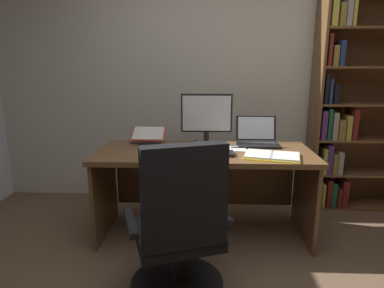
# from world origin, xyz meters

# --- Properties ---
(wall_back) EXTENTS (5.30, 0.12, 2.66)m
(wall_back) POSITION_xyz_m (0.00, 1.88, 1.33)
(wall_back) COLOR beige
(wall_back) RESTS_ON ground
(desk) EXTENTS (1.75, 0.71, 0.74)m
(desk) POSITION_xyz_m (-0.18, 1.03, 0.54)
(desk) COLOR brown
(desk) RESTS_ON ground
(bookshelf) EXTENTS (0.97, 0.34, 2.10)m
(bookshelf) POSITION_xyz_m (1.26, 1.64, 0.98)
(bookshelf) COLOR brown
(bookshelf) RESTS_ON ground
(office_chair) EXTENTS (0.70, 0.62, 1.01)m
(office_chair) POSITION_xyz_m (-0.32, 0.14, 0.43)
(office_chair) COLOR black
(office_chair) RESTS_ON ground
(monitor) EXTENTS (0.44, 0.16, 0.44)m
(monitor) POSITION_xyz_m (-0.16, 1.18, 0.96)
(monitor) COLOR black
(monitor) RESTS_ON desk
(laptop) EXTENTS (0.35, 0.30, 0.24)m
(laptop) POSITION_xyz_m (0.28, 1.18, 0.79)
(laptop) COLOR black
(laptop) RESTS_ON desk
(keyboard) EXTENTS (0.42, 0.15, 0.02)m
(keyboard) POSITION_xyz_m (-0.16, 0.83, 0.75)
(keyboard) COLOR black
(keyboard) RESTS_ON desk
(computer_mouse) EXTENTS (0.06, 0.10, 0.04)m
(computer_mouse) POSITION_xyz_m (-0.46, 0.83, 0.76)
(computer_mouse) COLOR black
(computer_mouse) RESTS_ON desk
(reading_stand_with_book) EXTENTS (0.29, 0.26, 0.12)m
(reading_stand_with_book) POSITION_xyz_m (-0.68, 1.23, 0.80)
(reading_stand_with_book) COLOR black
(reading_stand_with_book) RESTS_ON desk
(open_binder) EXTENTS (0.46, 0.36, 0.02)m
(open_binder) POSITION_xyz_m (0.33, 0.78, 0.75)
(open_binder) COLOR yellow
(open_binder) RESTS_ON desk
(notepad) EXTENTS (0.15, 0.21, 0.01)m
(notepad) POSITION_xyz_m (0.09, 1.02, 0.74)
(notepad) COLOR silver
(notepad) RESTS_ON desk
(pen) EXTENTS (0.14, 0.01, 0.01)m
(pen) POSITION_xyz_m (0.11, 1.02, 0.75)
(pen) COLOR black
(pen) RESTS_ON notepad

